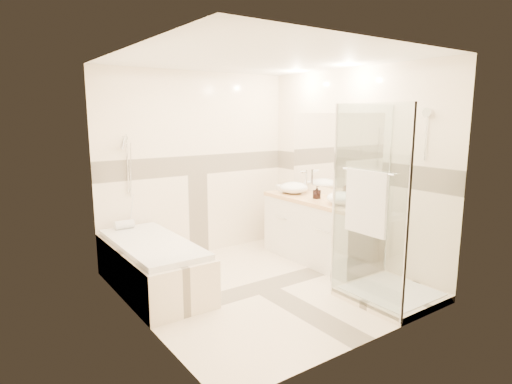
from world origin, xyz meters
TOP-DOWN VIEW (x-y plane):
  - room at (0.06, 0.01)m, footprint 2.82×3.02m
  - bathtub at (-1.02, 0.65)m, footprint 0.75×1.70m
  - vanity at (1.12, 0.30)m, footprint 0.58×1.62m
  - shower_enclosure at (0.83, -0.97)m, footprint 0.96×0.93m
  - vessel_sink_near at (1.10, 0.76)m, footprint 0.40×0.40m
  - vessel_sink_far at (1.10, -0.16)m, footprint 0.39×0.39m
  - faucet_near at (1.32, 0.76)m, footprint 0.13×0.03m
  - faucet_far at (1.32, -0.16)m, footprint 0.12×0.03m
  - amenity_bottle_a at (1.10, 0.30)m, footprint 0.08×0.08m
  - amenity_bottle_b at (1.10, 0.30)m, footprint 0.13×0.13m
  - folded_towels at (1.10, 0.98)m, footprint 0.20×0.27m
  - rolled_towel at (-1.10, 1.33)m, footprint 0.23×0.10m

SIDE VIEW (x-z plane):
  - bathtub at x=-1.02m, z-range 0.03..0.59m
  - vanity at x=1.12m, z-range 0.00..0.85m
  - shower_enclosure at x=0.83m, z-range -0.51..1.53m
  - rolled_towel at x=-1.10m, z-range 0.56..0.66m
  - folded_towels at x=1.10m, z-range 0.85..0.93m
  - amenity_bottle_b at x=1.10m, z-range 0.85..0.99m
  - vessel_sink_far at x=1.10m, z-range 0.85..1.01m
  - vessel_sink_near at x=1.10m, z-range 0.85..1.01m
  - amenity_bottle_a at x=1.10m, z-range 0.85..1.02m
  - faucet_far at x=1.32m, z-range 0.87..1.16m
  - faucet_near at x=1.32m, z-range 0.87..1.18m
  - room at x=0.06m, z-range 0.00..2.52m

